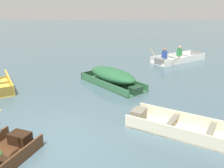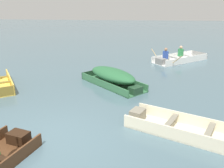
{
  "view_description": "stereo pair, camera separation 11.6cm",
  "coord_description": "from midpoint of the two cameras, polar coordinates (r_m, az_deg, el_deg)",
  "views": [
    {
      "loc": [
        2.05,
        -5.57,
        3.54
      ],
      "look_at": [
        1.34,
        3.76,
        0.35
      ],
      "focal_mm": 40.0,
      "sensor_mm": 36.0,
      "label": 1
    },
    {
      "loc": [
        2.17,
        -5.57,
        3.54
      ],
      "look_at": [
        1.34,
        3.76,
        0.35
      ],
      "focal_mm": 40.0,
      "sensor_mm": 36.0,
      "label": 2
    }
  ],
  "objects": [
    {
      "name": "ground_plane",
      "position": [
        6.93,
        -14.36,
        -12.58
      ],
      "size": [
        80.0,
        80.0,
        0.0
      ],
      "primitive_type": "plane",
      "color": "#47606B"
    },
    {
      "name": "skiff_green_near_moored",
      "position": [
        10.7,
        -0.17,
        1.76
      ],
      "size": [
        3.02,
        3.06,
        0.73
      ],
      "color": "#387047",
      "rests_on": "ground"
    },
    {
      "name": "skiff_cream_mid_moored",
      "position": [
        7.31,
        15.81,
        -9.8
      ],
      "size": [
        3.59,
        2.49,
        0.38
      ],
      "color": "beige",
      "rests_on": "ground"
    },
    {
      "name": "rowboat_white_with_crew",
      "position": [
        15.45,
        14.26,
        5.69
      ],
      "size": [
        3.52,
        3.3,
        0.93
      ],
      "color": "white",
      "rests_on": "ground"
    }
  ]
}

